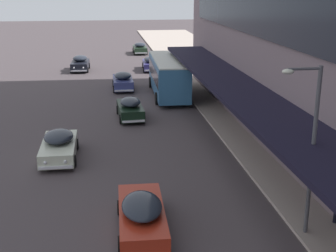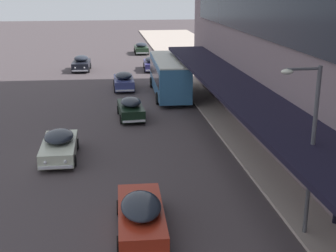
% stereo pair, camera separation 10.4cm
% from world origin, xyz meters
% --- Properties ---
extents(transit_bus_kerbside_front, '(3.01, 10.01, 3.24)m').
position_xyz_m(transit_bus_kerbside_front, '(4.37, 32.49, 1.86)').
color(transit_bus_kerbside_front, teal).
rests_on(transit_bus_kerbside_front, ground).
extents(sedan_trailing_near, '(1.91, 4.29, 1.55)m').
position_xyz_m(sedan_trailing_near, '(3.98, 58.12, 0.76)').
color(sedan_trailing_near, '#213523').
rests_on(sedan_trailing_near, ground).
extents(sedan_far_back, '(2.09, 4.47, 1.69)m').
position_xyz_m(sedan_far_back, '(-3.74, 45.87, 0.82)').
color(sedan_far_back, black).
rests_on(sedan_far_back, ground).
extents(sedan_oncoming_front, '(1.88, 4.53, 1.64)m').
position_xyz_m(sedan_oncoming_front, '(0.55, 35.45, 0.81)').
color(sedan_oncoming_front, navy).
rests_on(sedan_oncoming_front, ground).
extents(sedan_oncoming_rear, '(2.09, 4.70, 1.55)m').
position_xyz_m(sedan_oncoming_rear, '(4.19, 45.06, 0.76)').
color(sedan_oncoming_rear, navy).
rests_on(sedan_oncoming_rear, ground).
extents(sedan_lead_near, '(1.93, 4.37, 1.57)m').
position_xyz_m(sedan_lead_near, '(0.62, 25.65, 0.77)').
color(sedan_lead_near, black).
rests_on(sedan_lead_near, ground).
extents(sedan_second_mid, '(1.98, 4.70, 1.53)m').
position_xyz_m(sedan_second_mid, '(-3.84, 18.11, 0.76)').
color(sedan_second_mid, beige).
rests_on(sedan_second_mid, ground).
extents(sedan_second_near, '(2.02, 5.02, 1.49)m').
position_xyz_m(sedan_second_near, '(0.07, 9.33, 0.74)').
color(sedan_second_near, '#A42816').
rests_on(sedan_second_near, ground).
extents(street_lamp, '(1.50, 0.28, 6.55)m').
position_xyz_m(street_lamp, '(6.20, 8.17, 3.98)').
color(street_lamp, '#4C4C51').
rests_on(street_lamp, sidewalk_kerb).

